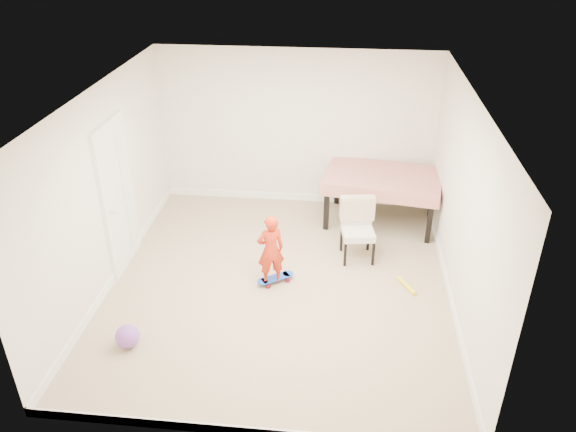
# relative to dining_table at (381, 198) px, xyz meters

# --- Properties ---
(ground) EXTENTS (5.00, 5.00, 0.00)m
(ground) POSITION_rel_dining_table_xyz_m (-1.40, -1.88, -0.42)
(ground) COLOR tan
(ground) RESTS_ON ground
(ceiling) EXTENTS (4.50, 5.00, 0.04)m
(ceiling) POSITION_rel_dining_table_xyz_m (-1.40, -1.88, 2.16)
(ceiling) COLOR white
(ceiling) RESTS_ON wall_back
(wall_back) EXTENTS (4.50, 0.04, 2.60)m
(wall_back) POSITION_rel_dining_table_xyz_m (-1.40, 0.60, 0.88)
(wall_back) COLOR silver
(wall_back) RESTS_ON ground
(wall_front) EXTENTS (4.50, 0.04, 2.60)m
(wall_front) POSITION_rel_dining_table_xyz_m (-1.40, -4.36, 0.88)
(wall_front) COLOR silver
(wall_front) RESTS_ON ground
(wall_left) EXTENTS (0.04, 5.00, 2.60)m
(wall_left) POSITION_rel_dining_table_xyz_m (-3.63, -1.88, 0.88)
(wall_left) COLOR silver
(wall_left) RESTS_ON ground
(wall_right) EXTENTS (0.04, 5.00, 2.60)m
(wall_right) POSITION_rel_dining_table_xyz_m (0.83, -1.88, 0.88)
(wall_right) COLOR silver
(wall_right) RESTS_ON ground
(door) EXTENTS (0.11, 0.94, 2.11)m
(door) POSITION_rel_dining_table_xyz_m (-3.63, -1.58, 0.61)
(door) COLOR white
(door) RESTS_ON ground
(baseboard_back) EXTENTS (4.50, 0.02, 0.12)m
(baseboard_back) POSITION_rel_dining_table_xyz_m (-1.40, 0.61, -0.36)
(baseboard_back) COLOR white
(baseboard_back) RESTS_ON ground
(baseboard_front) EXTENTS (4.50, 0.02, 0.12)m
(baseboard_front) POSITION_rel_dining_table_xyz_m (-1.40, -4.37, -0.36)
(baseboard_front) COLOR white
(baseboard_front) RESTS_ON ground
(baseboard_left) EXTENTS (0.02, 5.00, 0.12)m
(baseboard_left) POSITION_rel_dining_table_xyz_m (-3.64, -1.88, -0.36)
(baseboard_left) COLOR white
(baseboard_left) RESTS_ON ground
(baseboard_right) EXTENTS (0.02, 5.00, 0.12)m
(baseboard_right) POSITION_rel_dining_table_xyz_m (0.84, -1.88, -0.36)
(baseboard_right) COLOR white
(baseboard_right) RESTS_ON ground
(dining_table) EXTENTS (1.92, 1.37, 0.83)m
(dining_table) POSITION_rel_dining_table_xyz_m (0.00, 0.00, 0.00)
(dining_table) COLOR #AD1C09
(dining_table) RESTS_ON ground
(dining_chair) EXTENTS (0.58, 0.64, 0.90)m
(dining_chair) POSITION_rel_dining_table_xyz_m (-0.37, -1.11, 0.04)
(dining_chair) COLOR white
(dining_chair) RESTS_ON ground
(skateboard) EXTENTS (0.55, 0.46, 0.08)m
(skateboard) POSITION_rel_dining_table_xyz_m (-1.46, -1.84, -0.38)
(skateboard) COLOR blue
(skateboard) RESTS_ON ground
(child) EXTENTS (0.43, 0.37, 1.01)m
(child) POSITION_rel_dining_table_xyz_m (-1.51, -1.88, 0.09)
(child) COLOR red
(child) RESTS_ON ground
(balloon) EXTENTS (0.28, 0.28, 0.28)m
(balloon) POSITION_rel_dining_table_xyz_m (-3.00, -3.27, -0.28)
(balloon) COLOR purple
(balloon) RESTS_ON ground
(foam_toy) EXTENTS (0.24, 0.38, 0.06)m
(foam_toy) POSITION_rel_dining_table_xyz_m (0.30, -1.78, -0.39)
(foam_toy) COLOR yellow
(foam_toy) RESTS_ON ground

